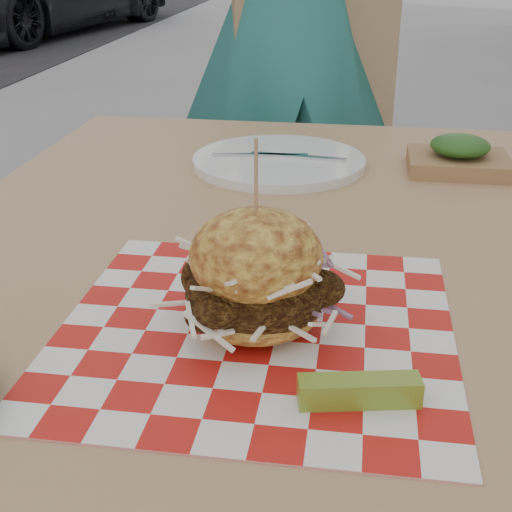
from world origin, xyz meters
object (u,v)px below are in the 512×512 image
(diner, at_px, (287,31))
(sandwich, at_px, (256,279))
(patio_table, at_px, (245,309))
(patio_chair, at_px, (297,161))

(diner, bearing_deg, sandwich, 78.12)
(patio_table, distance_m, sandwich, 0.22)
(patio_chair, distance_m, sandwich, 1.21)
(diner, relative_size, sandwich, 9.55)
(patio_chair, xyz_separation_m, sandwich, (0.07, -1.18, 0.25))
(patio_table, distance_m, patio_chair, 1.01)
(patio_chair, bearing_deg, sandwich, -106.31)
(diner, relative_size, patio_chair, 1.81)
(patio_table, xyz_separation_m, patio_chair, (-0.03, 1.00, -0.12))
(patio_table, xyz_separation_m, sandwich, (0.04, -0.18, 0.13))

